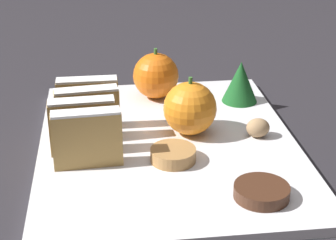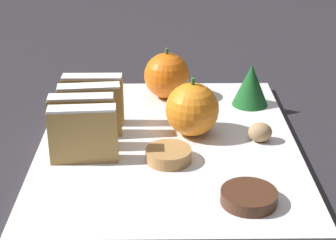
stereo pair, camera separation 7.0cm
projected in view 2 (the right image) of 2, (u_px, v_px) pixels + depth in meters
name	position (u px, v px, depth m)	size (l,w,h in m)	color
ground_plane	(168.00, 150.00, 0.71)	(6.00, 6.00, 0.00)	#28262B
serving_platter	(168.00, 146.00, 0.71)	(0.32, 0.40, 0.01)	white
stollen_slice_front	(83.00, 134.00, 0.65)	(0.08, 0.03, 0.07)	tan
stollen_slice_second	(82.00, 122.00, 0.68)	(0.08, 0.02, 0.07)	tan
stollen_slice_third	(90.00, 110.00, 0.71)	(0.08, 0.03, 0.07)	tan
stollen_slice_fourth	(93.00, 100.00, 0.74)	(0.08, 0.02, 0.07)	tan
orange_near	(169.00, 75.00, 0.83)	(0.07, 0.07, 0.08)	orange
orange_far	(192.00, 109.00, 0.71)	(0.07, 0.07, 0.08)	orange
walnut	(260.00, 133.00, 0.70)	(0.03, 0.02, 0.02)	tan
chocolate_cookie	(249.00, 197.00, 0.58)	(0.06, 0.06, 0.01)	#472819
gingerbread_cookie	(168.00, 155.00, 0.66)	(0.05, 0.05, 0.02)	#B27F47
evergreen_sprig	(251.00, 85.00, 0.80)	(0.05, 0.05, 0.06)	#195623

